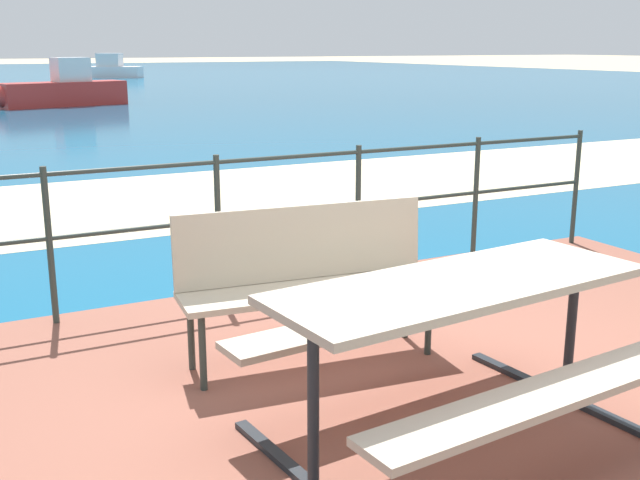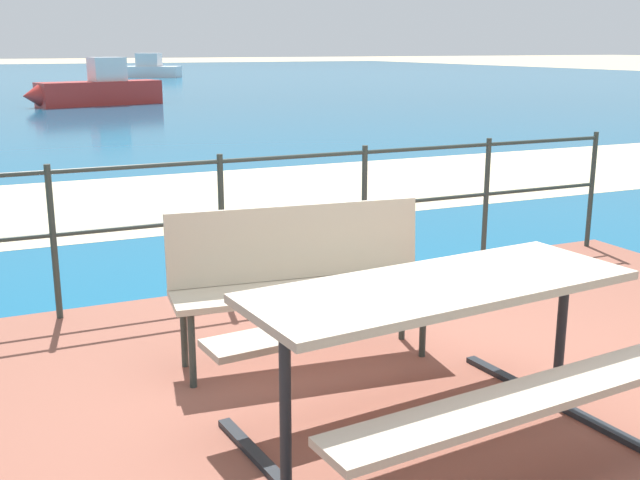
{
  "view_description": "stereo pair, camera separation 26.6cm",
  "coord_description": "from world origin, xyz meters",
  "px_view_note": "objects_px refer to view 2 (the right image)",
  "views": [
    {
      "loc": [
        -2.46,
        -2.76,
        1.88
      ],
      "look_at": [
        -0.11,
        1.76,
        0.6
      ],
      "focal_mm": 43.29,
      "sensor_mm": 36.0,
      "label": 1
    },
    {
      "loc": [
        -2.22,
        -2.88,
        1.88
      ],
      "look_at": [
        -0.11,
        1.76,
        0.6
      ],
      "focal_mm": 43.29,
      "sensor_mm": 36.0,
      "label": 2
    }
  ],
  "objects_px": {
    "picnic_table": "(440,324)",
    "boat_near": "(144,69)",
    "boat_far": "(97,90)",
    "park_bench": "(301,269)"
  },
  "relations": [
    {
      "from": "boat_near",
      "to": "boat_far",
      "type": "xyz_separation_m",
      "value": [
        -6.17,
        -21.9,
        0.01
      ]
    },
    {
      "from": "boat_near",
      "to": "boat_far",
      "type": "height_order",
      "value": "boat_far"
    },
    {
      "from": "boat_near",
      "to": "boat_far",
      "type": "bearing_deg",
      "value": 102.9
    },
    {
      "from": "picnic_table",
      "to": "park_bench",
      "type": "xyz_separation_m",
      "value": [
        -0.16,
        1.24,
        -0.05
      ]
    },
    {
      "from": "boat_far",
      "to": "park_bench",
      "type": "bearing_deg",
      "value": 70.47
    },
    {
      "from": "picnic_table",
      "to": "boat_near",
      "type": "distance_m",
      "value": 45.79
    },
    {
      "from": "boat_far",
      "to": "picnic_table",
      "type": "bearing_deg",
      "value": 71.16
    },
    {
      "from": "picnic_table",
      "to": "park_bench",
      "type": "bearing_deg",
      "value": 91.86
    },
    {
      "from": "park_bench",
      "to": "boat_near",
      "type": "distance_m",
      "value": 44.6
    },
    {
      "from": "boat_near",
      "to": "boat_far",
      "type": "relative_size",
      "value": 1.04
    }
  ]
}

